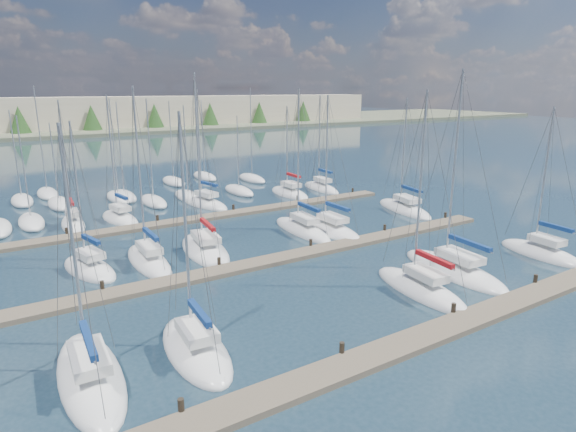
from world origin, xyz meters
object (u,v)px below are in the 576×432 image
sailboat_p (205,203)px  sailboat_c (196,349)px  sailboat_n (73,224)px  sailboat_e (453,270)px  sailboat_o (120,218)px  sailboat_b (90,377)px  sailboat_q (290,193)px  sailboat_j (205,249)px  sailboat_g (541,253)px  sailboat_r (321,188)px  sailboat_m (404,209)px  sailboat_d (420,289)px  sailboat_i (149,261)px  sailboat_k (302,230)px  sailboat_l (330,229)px  sailboat_h (89,269)px

sailboat_p → sailboat_c: sailboat_p is taller
sailboat_n → sailboat_e: sailboat_e is taller
sailboat_o → sailboat_b: 27.73m
sailboat_q → sailboat_j: (-16.98, -14.11, 0.01)m
sailboat_o → sailboat_g: (25.00, -27.93, -0.01)m
sailboat_r → sailboat_c: size_ratio=1.01×
sailboat_j → sailboat_p: bearing=74.3°
sailboat_p → sailboat_m: size_ratio=1.07×
sailboat_n → sailboat_d: sailboat_d is taller
sailboat_i → sailboat_k: 14.13m
sailboat_m → sailboat_l: size_ratio=0.97×
sailboat_m → sailboat_e: 17.67m
sailboat_c → sailboat_g: bearing=2.3°
sailboat_r → sailboat_d: size_ratio=0.94×
sailboat_r → sailboat_i: sailboat_i is taller
sailboat_q → sailboat_o: 20.36m
sailboat_k → sailboat_h: bearing=-176.8°
sailboat_p → sailboat_b: size_ratio=1.10×
sailboat_r → sailboat_k: sailboat_k is taller
sailboat_i → sailboat_l: size_ratio=1.06×
sailboat_e → sailboat_o: 31.28m
sailboat_l → sailboat_j: 11.76m
sailboat_p → sailboat_l: (5.53, -15.44, -0.01)m
sailboat_n → sailboat_o: (4.23, -0.24, -0.01)m
sailboat_k → sailboat_g: bearing=-48.2°
sailboat_e → sailboat_b: (-24.14, 0.04, -0.01)m
sailboat_h → sailboat_d: bearing=-54.3°
sailboat_h → sailboat_o: sailboat_o is taller
sailboat_i → sailboat_l: 16.28m
sailboat_n → sailboat_o: bearing=0.7°
sailboat_r → sailboat_o: bearing=-172.2°
sailboat_i → sailboat_j: bearing=3.9°
sailboat_k → sailboat_r: bearing=51.8°
sailboat_p → sailboat_i: bearing=-136.0°
sailboat_n → sailboat_i: (3.04, -13.65, -0.01)m
sailboat_k → sailboat_c: (-15.87, -14.21, -0.01)m
sailboat_q → sailboat_p: bearing=-179.4°
sailboat_e → sailboat_j: bearing=140.0°
sailboat_r → sailboat_e: bearing=-103.1°
sailboat_q → sailboat_e: (-3.98, -27.61, 0.00)m
sailboat_q → sailboat_d: size_ratio=0.85×
sailboat_p → sailboat_o: 9.66m
sailboat_r → sailboat_i: 30.38m
sailboat_e → sailboat_c: size_ratio=1.18×
sailboat_n → sailboat_c: bearing=-83.4°
sailboat_m → sailboat_h: size_ratio=1.10×
sailboat_g → sailboat_h: bearing=158.9°
sailboat_l → sailboat_b: size_ratio=1.06×
sailboat_n → sailboat_j: sailboat_j is taller
sailboat_e → sailboat_c: (-19.31, -0.27, 0.00)m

